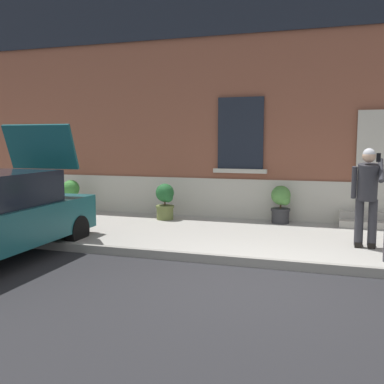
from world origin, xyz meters
The scene contains 9 objects.
ground_plane centered at (0.00, 0.00, 0.00)m, with size 80.00×80.00×0.00m, color #232326.
sidewalk centered at (0.00, 2.80, 0.07)m, with size 24.00×3.60×0.15m, color #99968E.
curb_edge centered at (0.00, 0.94, 0.07)m, with size 24.00×0.12×0.15m, color gray.
building_facade centered at (0.00, 5.29, 3.73)m, with size 24.00×1.52×7.50m.
entrance_stoop centered at (2.03, 4.33, 0.28)m, with size 1.79×0.64×0.32m.
person_on_phone centered at (1.57, 2.18, 1.15)m, with size 0.51×0.49×1.75m.
planter_cream centered at (-5.52, 4.02, 0.61)m, with size 0.44×0.44×0.86m.
planter_olive centered at (-2.83, 3.84, 0.61)m, with size 0.44×0.44×0.86m.
planter_charcoal centered at (-0.14, 4.20, 0.61)m, with size 0.44×0.44×0.86m.
Camera 1 is at (1.08, -6.15, 2.03)m, focal length 42.45 mm.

